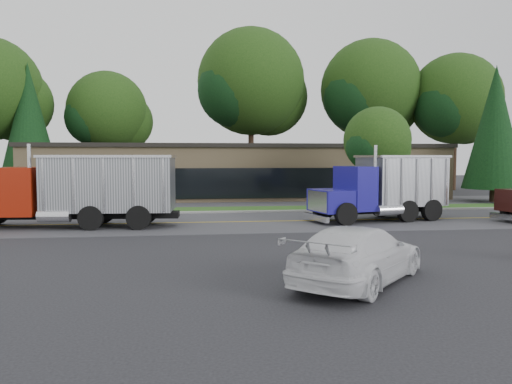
# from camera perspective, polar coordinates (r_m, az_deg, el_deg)

# --- Properties ---
(ground) EXTENTS (140.00, 140.00, 0.00)m
(ground) POSITION_cam_1_polar(r_m,az_deg,el_deg) (16.40, -0.98, -7.54)
(ground) COLOR #303035
(ground) RESTS_ON ground
(road) EXTENTS (60.00, 8.00, 0.02)m
(road) POSITION_cam_1_polar(r_m,az_deg,el_deg) (25.25, -3.16, -3.47)
(road) COLOR #4D4D52
(road) RESTS_ON ground
(center_line) EXTENTS (60.00, 0.12, 0.01)m
(center_line) POSITION_cam_1_polar(r_m,az_deg,el_deg) (25.25, -3.16, -3.47)
(center_line) COLOR gold
(center_line) RESTS_ON ground
(curb) EXTENTS (60.00, 0.30, 0.12)m
(curb) POSITION_cam_1_polar(r_m,az_deg,el_deg) (29.41, -3.72, -2.41)
(curb) COLOR #9E9E99
(curb) RESTS_ON ground
(grass_verge) EXTENTS (60.00, 3.40, 0.03)m
(grass_verge) POSITION_cam_1_polar(r_m,az_deg,el_deg) (31.20, -3.91, -2.05)
(grass_verge) COLOR #275F20
(grass_verge) RESTS_ON ground
(far_parking) EXTENTS (60.00, 7.00, 0.02)m
(far_parking) POSITION_cam_1_polar(r_m,az_deg,el_deg) (36.17, -4.35, -1.22)
(far_parking) COLOR #4D4D52
(far_parking) RESTS_ON ground
(strip_mall) EXTENTS (32.00, 12.00, 4.00)m
(strip_mall) POSITION_cam_1_polar(r_m,az_deg,el_deg) (42.16, -2.04, 2.26)
(strip_mall) COLOR tan
(strip_mall) RESTS_ON ground
(tree_far_b) EXTENTS (8.10, 7.62, 11.55)m
(tree_far_b) POSITION_cam_1_polar(r_m,az_deg,el_deg) (50.90, -16.48, 8.44)
(tree_far_b) COLOR #382619
(tree_far_b) RESTS_ON ground
(tree_far_c) EXTENTS (11.29, 10.62, 16.10)m
(tree_far_c) POSITION_cam_1_polar(r_m,az_deg,el_deg) (50.94, -0.40, 11.89)
(tree_far_c) COLOR #382619
(tree_far_c) RESTS_ON ground
(tree_far_d) EXTENTS (10.58, 9.96, 15.09)m
(tree_far_d) POSITION_cam_1_polar(r_m,az_deg,el_deg) (52.64, 13.05, 10.83)
(tree_far_d) COLOR #382619
(tree_far_d) RESTS_ON ground
(tree_far_e) EXTENTS (9.45, 8.89, 13.48)m
(tree_far_e) POSITION_cam_1_polar(r_m,az_deg,el_deg) (53.98, 21.88, 9.37)
(tree_far_e) COLOR #382619
(tree_far_e) RESTS_ON ground
(evergreen_left) EXTENTS (5.07, 5.07, 11.51)m
(evergreen_left) POSITION_cam_1_polar(r_m,az_deg,el_deg) (48.25, -24.51, 7.26)
(evergreen_left) COLOR #382619
(evergreen_left) RESTS_ON ground
(evergreen_right) EXTENTS (4.37, 4.37, 9.94)m
(evergreen_right) POSITION_cam_1_polar(r_m,az_deg,el_deg) (40.38, 25.64, 6.70)
(evergreen_right) COLOR #382619
(evergreen_right) RESTS_ON ground
(tree_verge) EXTENTS (4.57, 4.31, 6.52)m
(tree_verge) POSITION_cam_1_polar(r_m,az_deg,el_deg) (33.20, 13.75, 5.39)
(tree_verge) COLOR #382619
(tree_verge) RESTS_ON ground
(dump_truck_red) EXTENTS (10.35, 3.17, 3.36)m
(dump_truck_red) POSITION_cam_1_polar(r_m,az_deg,el_deg) (24.70, -19.48, 0.37)
(dump_truck_red) COLOR black
(dump_truck_red) RESTS_ON ground
(dump_truck_blue) EXTENTS (7.45, 4.12, 3.36)m
(dump_truck_blue) POSITION_cam_1_polar(r_m,az_deg,el_deg) (26.74, 14.57, 0.69)
(dump_truck_blue) COLOR black
(dump_truck_blue) RESTS_ON ground
(rally_car) EXTENTS (4.98, 5.29, 1.50)m
(rally_car) POSITION_cam_1_polar(r_m,az_deg,el_deg) (13.36, 11.61, -6.99)
(rally_car) COLOR silver
(rally_car) RESTS_ON ground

